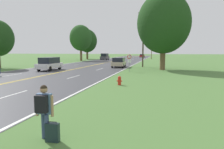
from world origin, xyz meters
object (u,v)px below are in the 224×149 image
object	(u,v)px
fire_hydrant	(119,81)
tree_left_verge	(164,23)
car_red_sedan_distant	(142,56)
car_white_suv_mid_near	(50,64)
car_dark_grey_suv_receding	(105,57)
car_champagne_suv_mid_far	(119,62)
tree_mid_treeline	(87,41)
suitcase	(52,132)
traffic_sign	(129,59)
tree_far_back	(81,38)
hitchhiker_person	(44,107)

from	to	relation	value
fire_hydrant	tree_left_verge	xyz separation A→B (m)	(3.38, 14.26, 6.18)
tree_left_verge	car_red_sedan_distant	xyz separation A→B (m)	(-8.24, 60.12, -5.80)
car_white_suv_mid_near	car_dark_grey_suv_receding	distance (m)	34.75
car_champagne_suv_mid_far	car_dark_grey_suv_receding	size ratio (longest dim) A/B	0.95
car_champagne_suv_mid_far	tree_mid_treeline	bearing A→B (deg)	-153.41
suitcase	car_champagne_suv_mid_far	bearing A→B (deg)	2.77
car_white_suv_mid_near	traffic_sign	bearing A→B (deg)	-88.36
car_dark_grey_suv_receding	tree_far_back	bearing A→B (deg)	140.51
car_white_suv_mid_near	car_champagne_suv_mid_far	xyz separation A→B (m)	(8.33, 7.50, -0.08)
car_dark_grey_suv_receding	car_red_sedan_distant	bearing A→B (deg)	-18.31
car_white_suv_mid_near	car_champagne_suv_mid_far	world-z (taller)	car_white_suv_mid_near
fire_hydrant	tree_left_verge	bearing A→B (deg)	76.68
suitcase	tree_mid_treeline	size ratio (longest dim) A/B	0.06
fire_hydrant	car_white_suv_mid_near	bearing A→B (deg)	140.61
car_champagne_suv_mid_far	tree_left_verge	bearing A→B (deg)	64.07
suitcase	car_white_suv_mid_near	xyz separation A→B (m)	(-12.04, 19.96, 0.67)
traffic_sign	car_dark_grey_suv_receding	xyz separation A→B (m)	(-12.89, 34.07, -0.66)
traffic_sign	car_red_sedan_distant	bearing A→B (deg)	93.61
hitchhiker_person	tree_mid_treeline	world-z (taller)	tree_mid_treeline
car_red_sedan_distant	car_white_suv_mid_near	bearing A→B (deg)	-3.58
fire_hydrant	car_red_sedan_distant	world-z (taller)	car_red_sedan_distant
tree_left_verge	car_red_sedan_distant	bearing A→B (deg)	97.80
hitchhiker_person	tree_mid_treeline	bearing A→B (deg)	14.59
suitcase	tree_far_back	bearing A→B (deg)	16.53
hitchhiker_person	traffic_sign	size ratio (longest dim) A/B	0.74
traffic_sign	car_white_suv_mid_near	size ratio (longest dim) A/B	0.49
hitchhiker_person	traffic_sign	world-z (taller)	traffic_sign
fire_hydrant	car_champagne_suv_mid_far	xyz separation A→B (m)	(-3.64, 17.33, 0.50)
tree_mid_treeline	car_white_suv_mid_near	size ratio (longest dim) A/B	2.18
car_white_suv_mid_near	car_red_sedan_distant	bearing A→B (deg)	-7.89
fire_hydrant	tree_mid_treeline	world-z (taller)	tree_mid_treeline
tree_mid_treeline	tree_far_back	distance (m)	11.62
hitchhiker_person	tree_left_verge	bearing A→B (deg)	-13.30
suitcase	car_red_sedan_distant	distance (m)	84.66
tree_mid_treeline	car_white_suv_mid_near	bearing A→B (deg)	-76.75
suitcase	fire_hydrant	distance (m)	10.14
car_white_suv_mid_near	car_dark_grey_suv_receding	xyz separation A→B (m)	(-1.75, 34.70, 0.08)
tree_left_verge	traffic_sign	bearing A→B (deg)	-137.93
car_champagne_suv_mid_far	car_dark_grey_suv_receding	distance (m)	29.01
tree_far_back	car_white_suv_mid_near	xyz separation A→B (m)	(6.85, -28.10, -5.43)
traffic_sign	tree_far_back	xyz separation A→B (m)	(-17.99, 27.47, 4.69)
hitchhiker_person	tree_far_back	world-z (taller)	tree_far_back
traffic_sign	car_red_sedan_distant	world-z (taller)	traffic_sign
traffic_sign	car_white_suv_mid_near	bearing A→B (deg)	-176.75
tree_left_verge	car_dark_grey_suv_receding	xyz separation A→B (m)	(-17.09, 30.28, -5.51)
suitcase	car_dark_grey_suv_receding	size ratio (longest dim) A/B	0.14
tree_left_verge	tree_far_back	bearing A→B (deg)	133.15
tree_far_back	car_red_sedan_distant	distance (m)	39.43
tree_left_verge	car_white_suv_mid_near	xyz separation A→B (m)	(-15.34, -4.43, -5.59)
hitchhiker_person	tree_left_verge	world-z (taller)	tree_left_verge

